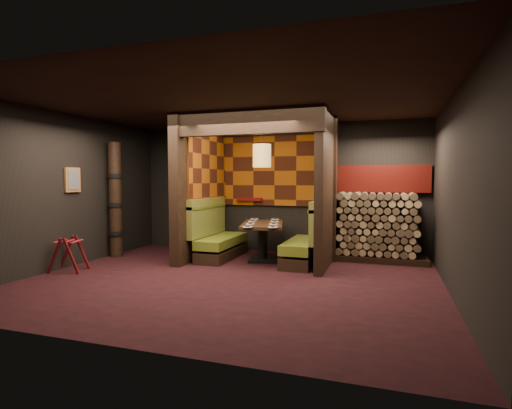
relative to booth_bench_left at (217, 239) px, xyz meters
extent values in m
cube|color=black|center=(0.96, -1.65, -0.41)|extent=(6.50, 5.50, 0.02)
cube|color=black|center=(0.96, -1.65, 2.46)|extent=(6.50, 5.50, 0.02)
cube|color=black|center=(0.96, 1.11, 1.02)|extent=(6.50, 0.02, 2.85)
cube|color=black|center=(0.96, -4.41, 1.02)|extent=(6.50, 0.02, 2.85)
cube|color=black|center=(-2.30, -1.65, 1.02)|extent=(0.02, 5.50, 2.85)
cube|color=black|center=(4.22, -1.65, 1.02)|extent=(0.02, 5.50, 2.85)
cube|color=black|center=(-0.39, 0.00, 1.02)|extent=(0.20, 2.20, 2.85)
cube|color=black|center=(2.26, 0.05, 1.02)|extent=(0.15, 2.10, 2.85)
cube|color=black|center=(0.94, -0.95, 2.23)|extent=(2.85, 0.18, 0.44)
cube|color=#8F450A|center=(0.94, 1.06, 1.42)|extent=(2.40, 0.06, 1.55)
cube|color=#8F450A|center=(-0.27, 0.17, 1.45)|extent=(0.04, 1.85, 1.45)
cube|color=#5D0B0E|center=(0.36, 1.00, 0.78)|extent=(0.60, 0.12, 0.07)
cube|color=black|center=(0.11, 0.00, -0.29)|extent=(0.55, 1.60, 0.22)
cube|color=#5D6C1C|center=(0.11, 0.00, -0.04)|extent=(0.55, 1.60, 0.18)
cube|color=olive|center=(-0.23, 0.00, 0.35)|extent=(0.12, 1.60, 0.78)
cube|color=#5D6C1C|center=(-0.23, 0.00, 0.70)|extent=(0.15, 1.60, 0.06)
cube|color=black|center=(1.79, 0.00, -0.29)|extent=(0.55, 1.60, 0.22)
cube|color=#5D6C1C|center=(1.79, 0.00, -0.04)|extent=(0.55, 1.60, 0.18)
cube|color=olive|center=(2.12, 0.00, 0.35)|extent=(0.12, 1.60, 0.78)
cube|color=#5D6C1C|center=(2.12, 0.00, 0.70)|extent=(0.15, 1.60, 0.06)
cube|color=black|center=(0.99, -0.02, -0.37)|extent=(0.67, 0.67, 0.06)
cylinder|color=black|center=(0.99, -0.02, -0.05)|extent=(0.20, 0.20, 0.70)
cube|color=#3B2615|center=(0.99, -0.02, 0.33)|extent=(1.11, 1.59, 0.06)
cylinder|color=white|center=(0.95, -0.80, 0.37)|extent=(0.18, 0.18, 0.01)
cube|color=black|center=(0.95, -0.80, 0.39)|extent=(0.09, 0.12, 0.02)
cylinder|color=white|center=(1.39, -0.69, 0.37)|extent=(0.18, 0.18, 0.01)
cube|color=black|center=(1.39, -0.69, 0.39)|extent=(0.09, 0.12, 0.02)
cylinder|color=white|center=(0.83, -0.32, 0.37)|extent=(0.18, 0.18, 0.01)
cube|color=black|center=(0.83, -0.32, 0.39)|extent=(0.09, 0.12, 0.02)
cylinder|color=white|center=(1.27, -0.21, 0.37)|extent=(0.18, 0.18, 0.01)
cube|color=black|center=(1.27, -0.21, 0.39)|extent=(0.09, 0.12, 0.02)
cylinder|color=white|center=(0.71, 0.16, 0.37)|extent=(0.18, 0.18, 0.01)
cube|color=black|center=(0.71, 0.16, 0.39)|extent=(0.09, 0.12, 0.02)
cylinder|color=white|center=(1.15, 0.27, 0.37)|extent=(0.18, 0.18, 0.01)
cube|color=black|center=(1.15, 0.27, 0.39)|extent=(0.09, 0.12, 0.02)
cylinder|color=white|center=(0.59, 0.64, 0.37)|extent=(0.18, 0.18, 0.01)
cube|color=black|center=(0.59, 0.64, 0.39)|extent=(0.09, 0.12, 0.02)
cylinder|color=white|center=(1.03, 0.75, 0.37)|extent=(0.18, 0.18, 0.01)
cube|color=black|center=(1.03, 0.75, 0.39)|extent=(0.09, 0.12, 0.02)
cylinder|color=#B08240|center=(0.99, -0.07, 1.69)|extent=(0.36, 0.36, 0.45)
sphere|color=#FFC672|center=(0.99, -0.07, 1.69)|extent=(0.18, 0.18, 0.18)
cylinder|color=black|center=(0.99, -0.07, 2.18)|extent=(0.02, 0.02, 0.54)
cube|color=#9C6837|center=(-2.26, -1.55, 1.22)|extent=(0.04, 0.36, 0.46)
cube|color=#3F3F3F|center=(-2.23, -1.55, 1.22)|extent=(0.01, 0.27, 0.36)
cube|color=#490B0E|center=(-2.11, -2.18, -0.11)|extent=(0.30, 0.11, 0.66)
cube|color=#490B0E|center=(-1.81, -2.11, -0.11)|extent=(0.30, 0.11, 0.66)
cube|color=#490B0E|center=(-2.21, -1.81, -0.11)|extent=(0.30, 0.11, 0.66)
cube|color=#490B0E|center=(-1.91, -1.73, -0.11)|extent=(0.30, 0.11, 0.66)
cube|color=maroon|center=(-2.16, -1.99, 0.14)|extent=(0.14, 0.40, 0.01)
cube|color=maroon|center=(-2.01, -1.96, 0.14)|extent=(0.14, 0.40, 0.01)
cube|color=maroon|center=(-1.86, -1.92, 0.14)|extent=(0.14, 0.40, 0.01)
cylinder|color=black|center=(-2.09, -0.55, 0.80)|extent=(0.26, 0.26, 2.40)
cylinder|color=black|center=(-2.09, -0.55, 0.10)|extent=(0.31, 0.31, 0.09)
cylinder|color=black|center=(-2.09, -0.55, 0.70)|extent=(0.31, 0.31, 0.09)
cylinder|color=black|center=(-2.09, -0.55, 1.30)|extent=(0.31, 0.31, 0.09)
cube|color=black|center=(3.25, 0.70, -0.34)|extent=(1.73, 0.70, 0.12)
cube|color=brown|center=(3.25, 0.70, 0.34)|extent=(1.73, 0.70, 1.24)
cube|color=maroon|center=(3.25, 1.03, 1.24)|extent=(1.83, 0.10, 0.56)
cube|color=black|center=(2.35, 0.31, 1.02)|extent=(0.08, 0.08, 2.85)
camera|label=1|loc=(3.36, -7.56, 1.22)|focal=28.00mm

